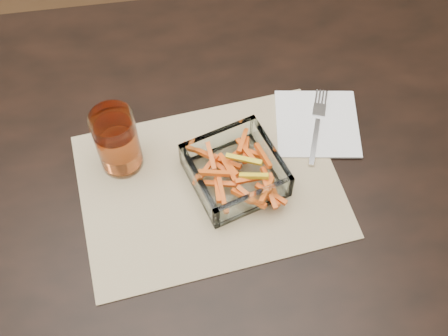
# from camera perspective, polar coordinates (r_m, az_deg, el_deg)

# --- Properties ---
(dining_table) EXTENTS (1.60, 0.90, 0.75)m
(dining_table) POSITION_cam_1_polar(r_m,az_deg,el_deg) (1.09, -4.07, -2.60)
(dining_table) COLOR black
(dining_table) RESTS_ON ground
(placemat) EXTENTS (0.48, 0.38, 0.00)m
(placemat) POSITION_cam_1_polar(r_m,az_deg,el_deg) (0.99, -1.45, -1.77)
(placemat) COLOR #C6B382
(placemat) RESTS_ON dining_table
(glass_bowl) EXTENTS (0.19, 0.19, 0.06)m
(glass_bowl) POSITION_cam_1_polar(r_m,az_deg,el_deg) (0.98, 1.13, -0.39)
(glass_bowl) COLOR white
(glass_bowl) RESTS_ON placemat
(tumbler) EXTENTS (0.08, 0.08, 0.13)m
(tumbler) POSITION_cam_1_polar(r_m,az_deg,el_deg) (0.98, -10.77, 2.55)
(tumbler) COLOR white
(tumbler) RESTS_ON placemat
(napkin) EXTENTS (0.17, 0.17, 0.00)m
(napkin) POSITION_cam_1_polar(r_m,az_deg,el_deg) (1.07, 9.44, 4.50)
(napkin) COLOR white
(napkin) RESTS_ON placemat
(fork) EXTENTS (0.07, 0.17, 0.00)m
(fork) POSITION_cam_1_polar(r_m,az_deg,el_deg) (1.07, 9.45, 4.51)
(fork) COLOR silver
(fork) RESTS_ON napkin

